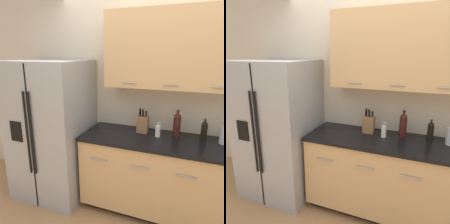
{
  "view_description": "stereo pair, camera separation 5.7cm",
  "coord_description": "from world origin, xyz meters",
  "views": [
    {
      "loc": [
        0.44,
        -1.53,
        1.85
      ],
      "look_at": [
        -0.46,
        0.76,
        1.18
      ],
      "focal_mm": 35.0,
      "sensor_mm": 36.0,
      "label": 1
    },
    {
      "loc": [
        0.49,
        -1.51,
        1.85
      ],
      "look_at": [
        -0.46,
        0.76,
        1.18
      ],
      "focal_mm": 35.0,
      "sensor_mm": 36.0,
      "label": 2
    }
  ],
  "objects": [
    {
      "name": "oil_bottle",
      "position": [
        0.55,
        0.91,
        1.04
      ],
      "size": [
        0.07,
        0.07,
        0.23
      ],
      "color": "black",
      "rests_on": "counter_unit"
    },
    {
      "name": "wall_back",
      "position": [
        0.04,
        1.06,
        1.44
      ],
      "size": [
        10.0,
        0.39,
        2.6
      ],
      "color": "beige",
      "rests_on": "ground_plane"
    },
    {
      "name": "wine_bottle",
      "position": [
        0.26,
        0.91,
        1.07
      ],
      "size": [
        0.08,
        0.08,
        0.3
      ],
      "color": "#3D1914",
      "rests_on": "counter_unit"
    },
    {
      "name": "soap_dispenser",
      "position": [
        0.07,
        0.82,
        1.0
      ],
      "size": [
        0.06,
        0.06,
        0.17
      ],
      "color": "silver",
      "rests_on": "counter_unit"
    },
    {
      "name": "counter_unit",
      "position": [
        0.19,
        0.76,
        0.47
      ],
      "size": [
        1.91,
        0.64,
        0.93
      ],
      "color": "black",
      "rests_on": "ground_plane"
    },
    {
      "name": "refrigerator",
      "position": [
        -1.26,
        0.67,
        0.88
      ],
      "size": [
        0.92,
        0.82,
        1.77
      ],
      "color": "#9E9EA0",
      "rests_on": "ground_plane"
    },
    {
      "name": "knife_block",
      "position": [
        -0.12,
        0.89,
        1.04
      ],
      "size": [
        0.13,
        0.1,
        0.29
      ],
      "color": "olive",
      "rests_on": "counter_unit"
    }
  ]
}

